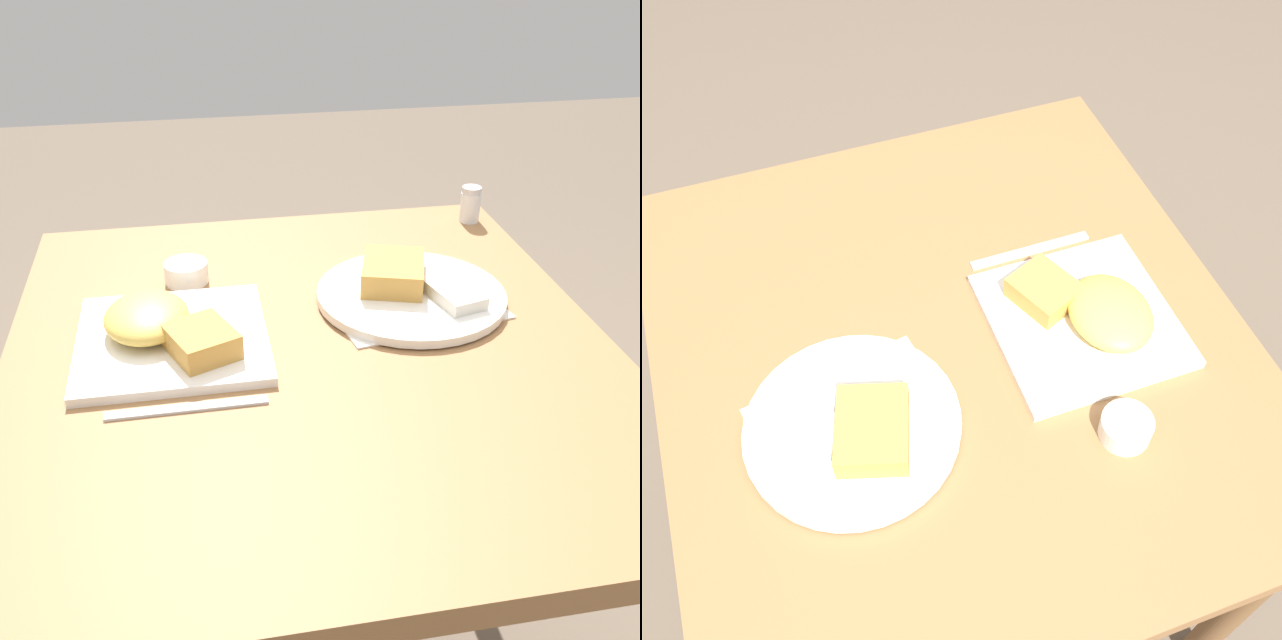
# 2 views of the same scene
# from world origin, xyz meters

# --- Properties ---
(dining_table) EXTENTS (0.94, 0.86, 0.74)m
(dining_table) POSITION_xyz_m (0.00, 0.00, 0.65)
(dining_table) COLOR olive
(dining_table) RESTS_ON ground_plane
(menu_card) EXTENTS (0.21, 0.28, 0.00)m
(menu_card) POSITION_xyz_m (-0.08, 0.18, 0.74)
(menu_card) COLOR silver
(menu_card) RESTS_ON dining_table
(plate_square_near) EXTENTS (0.27, 0.27, 0.06)m
(plate_square_near) POSITION_xyz_m (-0.03, -0.20, 0.76)
(plate_square_near) COLOR white
(plate_square_near) RESTS_ON dining_table
(plate_oval_far) EXTENTS (0.29, 0.29, 0.05)m
(plate_oval_far) POSITION_xyz_m (-0.10, 0.17, 0.76)
(plate_oval_far) COLOR white
(plate_oval_far) RESTS_ON menu_card
(sauce_ramekin) EXTENTS (0.07, 0.07, 0.03)m
(sauce_ramekin) POSITION_xyz_m (-0.22, -0.17, 0.76)
(sauce_ramekin) COLOR white
(sauce_ramekin) RESTS_ON dining_table
(salt_shaker) EXTENTS (0.04, 0.04, 0.07)m
(salt_shaker) POSITION_xyz_m (-0.39, 0.38, 0.77)
(salt_shaker) COLOR white
(salt_shaker) RESTS_ON dining_table
(butter_knife) EXTENTS (0.02, 0.20, 0.00)m
(butter_knife) POSITION_xyz_m (0.13, -0.18, 0.75)
(butter_knife) COLOR silver
(butter_knife) RESTS_ON dining_table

